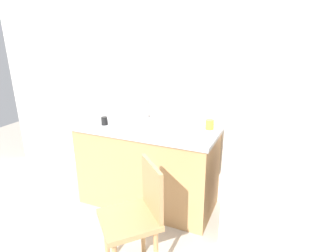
{
  "coord_description": "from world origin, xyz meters",
  "views": [
    {
      "loc": [
        0.99,
        -1.67,
        1.77
      ],
      "look_at": [
        0.04,
        0.6,
        0.93
      ],
      "focal_mm": 29.47,
      "sensor_mm": 36.0,
      "label": 1
    }
  ],
  "objects_px": {
    "chair": "(137,214)",
    "dish_tray": "(128,123)",
    "refrigerator": "(265,164)",
    "cup_white": "(176,127)",
    "cup_yellow": "(210,124)",
    "cup_black": "(104,121)"
  },
  "relations": [
    {
      "from": "cup_black",
      "to": "cup_white",
      "type": "bearing_deg",
      "value": 5.52
    },
    {
      "from": "cup_yellow",
      "to": "cup_black",
      "type": "bearing_deg",
      "value": -164.68
    },
    {
      "from": "dish_tray",
      "to": "cup_yellow",
      "type": "bearing_deg",
      "value": 13.98
    },
    {
      "from": "dish_tray",
      "to": "cup_white",
      "type": "xyz_separation_m",
      "value": [
        0.52,
        -0.01,
        0.02
      ]
    },
    {
      "from": "dish_tray",
      "to": "refrigerator",
      "type": "bearing_deg",
      "value": 1.15
    },
    {
      "from": "refrigerator",
      "to": "chair",
      "type": "xyz_separation_m",
      "value": [
        -0.81,
        -0.82,
        -0.19
      ]
    },
    {
      "from": "dish_tray",
      "to": "cup_white",
      "type": "relative_size",
      "value": 3.03
    },
    {
      "from": "refrigerator",
      "to": "cup_black",
      "type": "xyz_separation_m",
      "value": [
        -1.56,
        -0.11,
        0.23
      ]
    },
    {
      "from": "refrigerator",
      "to": "dish_tray",
      "type": "bearing_deg",
      "value": -178.85
    },
    {
      "from": "refrigerator",
      "to": "cup_white",
      "type": "bearing_deg",
      "value": -177.52
    },
    {
      "from": "dish_tray",
      "to": "cup_black",
      "type": "bearing_deg",
      "value": -160.01
    },
    {
      "from": "cup_white",
      "to": "cup_yellow",
      "type": "bearing_deg",
      "value": 37.19
    },
    {
      "from": "chair",
      "to": "cup_black",
      "type": "height_order",
      "value": "cup_black"
    },
    {
      "from": "chair",
      "to": "dish_tray",
      "type": "relative_size",
      "value": 3.18
    },
    {
      "from": "chair",
      "to": "cup_white",
      "type": "height_order",
      "value": "cup_white"
    },
    {
      "from": "cup_black",
      "to": "refrigerator",
      "type": "bearing_deg",
      "value": 3.94
    },
    {
      "from": "dish_tray",
      "to": "cup_yellow",
      "type": "relative_size",
      "value": 2.97
    },
    {
      "from": "refrigerator",
      "to": "cup_white",
      "type": "xyz_separation_m",
      "value": [
        -0.82,
        -0.04,
        0.23
      ]
    },
    {
      "from": "refrigerator",
      "to": "dish_tray",
      "type": "relative_size",
      "value": 4.93
    },
    {
      "from": "dish_tray",
      "to": "cup_yellow",
      "type": "distance_m",
      "value": 0.82
    },
    {
      "from": "refrigerator",
      "to": "cup_yellow",
      "type": "bearing_deg",
      "value": 162.54
    },
    {
      "from": "refrigerator",
      "to": "dish_tray",
      "type": "xyz_separation_m",
      "value": [
        -1.34,
        -0.03,
        0.21
      ]
    }
  ]
}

